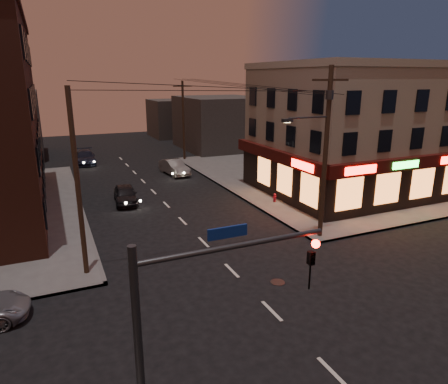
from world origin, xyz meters
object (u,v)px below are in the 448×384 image
sedan_near (125,194)px  fire_hydrant (275,197)px  sedan_mid (174,167)px  sedan_far (85,157)px

sedan_near → fire_hydrant: size_ratio=6.09×
sedan_mid → sedan_near: bearing=-136.9°
sedan_near → sedan_mid: size_ratio=0.91×
sedan_far → fire_hydrant: 24.83m
sedan_mid → sedan_far: (-7.72, 9.18, -0.00)m
fire_hydrant → sedan_near: bearing=155.4°
sedan_near → sedan_mid: bearing=56.3°
sedan_far → fire_hydrant: size_ratio=7.59×
sedan_near → sedan_mid: sedan_mid is taller
sedan_near → sedan_far: bearing=100.4°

